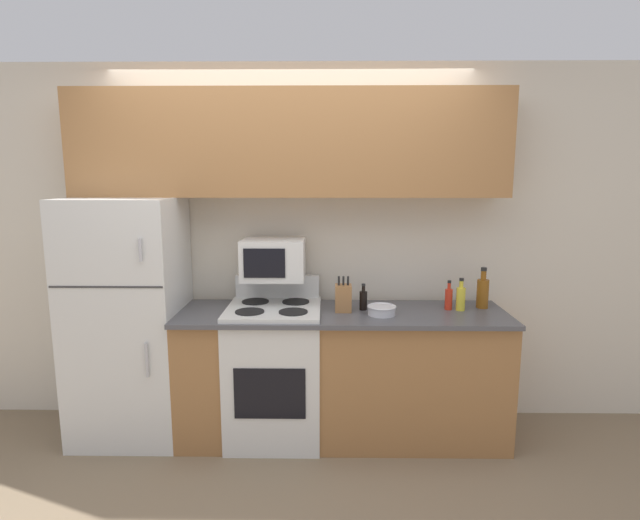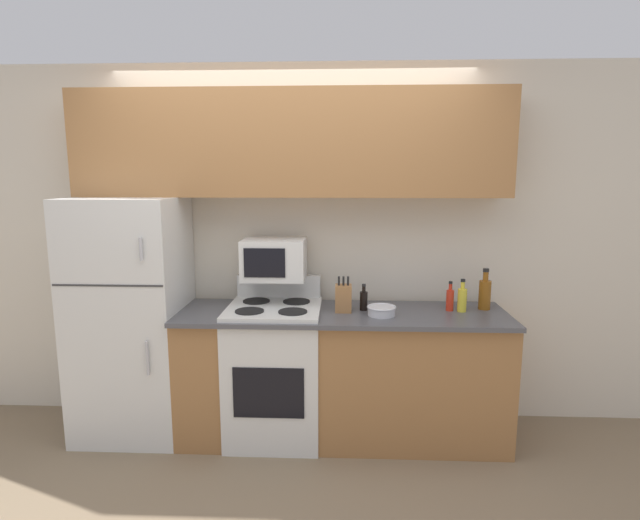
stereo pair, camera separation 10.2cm
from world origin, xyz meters
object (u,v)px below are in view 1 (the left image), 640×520
at_px(microwave, 273,259).
at_px(bottle_whiskey, 483,292).
at_px(bowl, 382,310).
at_px(refrigerator, 129,319).
at_px(knife_block, 343,298).
at_px(bottle_hot_sauce, 449,298).
at_px(stove, 275,370).
at_px(bottle_cooking_spray, 461,298).
at_px(bottle_soy_sauce, 363,300).

height_order(microwave, bottle_whiskey, microwave).
bearing_deg(bowl, microwave, 164.19).
relative_size(refrigerator, knife_block, 6.83).
distance_m(knife_block, bottle_hot_sauce, 0.71).
relative_size(stove, knife_block, 4.49).
bearing_deg(knife_block, bottle_cooking_spray, 2.62).
distance_m(bowl, bottle_cooking_spray, 0.56).
relative_size(stove, microwave, 2.55).
height_order(refrigerator, bottle_soy_sauce, refrigerator).
xyz_separation_m(stove, bottle_hot_sauce, (1.18, 0.06, 0.49)).
xyz_separation_m(refrigerator, stove, (0.99, -0.03, -0.35)).
bearing_deg(microwave, refrigerator, -174.25).
height_order(knife_block, bowl, knife_block).
bearing_deg(bottle_whiskey, bottle_cooking_spray, -157.83).
bearing_deg(knife_block, refrigerator, 179.07).
bearing_deg(bowl, refrigerator, 176.44).
bearing_deg(bowl, bottle_cooking_spray, 12.36).
height_order(knife_block, bottle_cooking_spray, knife_block).
relative_size(knife_block, bottle_whiskey, 0.86).
height_order(stove, bottle_cooking_spray, bottle_cooking_spray).
xyz_separation_m(knife_block, bottle_whiskey, (0.95, 0.10, 0.02)).
relative_size(stove, bottle_hot_sauce, 5.39).
distance_m(refrigerator, bottle_whiskey, 2.41).
height_order(refrigerator, stove, refrigerator).
bearing_deg(bowl, bottle_soy_sauce, 132.32).
distance_m(refrigerator, stove, 1.05).
relative_size(bottle_whiskey, bottle_soy_sauce, 1.56).
distance_m(bottle_whiskey, bottle_cooking_spray, 0.18).
relative_size(stove, bottle_whiskey, 3.85).
bearing_deg(microwave, bottle_whiskey, -0.74).
height_order(knife_block, bottle_whiskey, bottle_whiskey).
bearing_deg(bottle_soy_sauce, microwave, 172.33).
bearing_deg(microwave, bowl, -15.81).
height_order(stove, microwave, microwave).
relative_size(refrigerator, bottle_soy_sauce, 9.11).
distance_m(bottle_whiskey, bottle_soy_sauce, 0.82).
bearing_deg(bottle_cooking_spray, stove, -178.28).
height_order(bowl, bottle_hot_sauce, bottle_hot_sauce).
relative_size(bottle_whiskey, bottle_cooking_spray, 1.27).
distance_m(refrigerator, bottle_soy_sauce, 1.59).
relative_size(microwave, bottle_whiskey, 1.51).
height_order(refrigerator, bottle_hot_sauce, refrigerator).
relative_size(microwave, bowl, 2.23).
bearing_deg(stove, microwave, 94.57).
distance_m(bottle_whiskey, bottle_hot_sauce, 0.25).
xyz_separation_m(knife_block, bottle_hot_sauce, (0.71, 0.06, -0.01)).
bearing_deg(bottle_cooking_spray, bottle_soy_sauce, 179.66).
bearing_deg(bottle_hot_sauce, bottle_whiskey, 11.25).
height_order(bottle_whiskey, bottle_hot_sauce, bottle_whiskey).
bearing_deg(knife_block, bottle_hot_sauce, 4.46).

